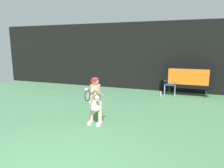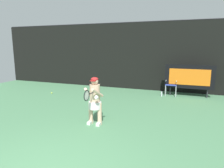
% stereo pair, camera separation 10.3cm
% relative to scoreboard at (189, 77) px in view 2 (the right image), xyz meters
% --- Properties ---
extents(backdrop_screen, '(18.00, 0.12, 3.66)m').
position_rel_scoreboard_xyz_m(backdrop_screen, '(-2.42, 0.85, 0.86)').
color(backdrop_screen, black).
rests_on(backdrop_screen, ground).
extents(scoreboard, '(2.20, 0.21, 1.50)m').
position_rel_scoreboard_xyz_m(scoreboard, '(0.00, 0.00, 0.00)').
color(scoreboard, black).
rests_on(scoreboard, ground).
extents(umpire_chair, '(0.52, 0.44, 1.08)m').
position_rel_scoreboard_xyz_m(umpire_chair, '(-0.79, -0.01, -0.33)').
color(umpire_chair, '#B7B7BC').
rests_on(umpire_chair, ground).
extents(water_bottle, '(0.07, 0.07, 0.27)m').
position_rel_scoreboard_xyz_m(water_bottle, '(-1.19, -0.39, -0.82)').
color(water_bottle, silver).
rests_on(water_bottle, ground).
extents(tennis_player, '(0.53, 0.61, 1.46)m').
position_rel_scoreboard_xyz_m(tennis_player, '(-2.69, -4.67, -0.15)').
color(tennis_player, white).
rests_on(tennis_player, ground).
extents(tennis_racket, '(0.03, 0.60, 0.31)m').
position_rel_scoreboard_xyz_m(tennis_racket, '(-2.67, -5.20, 0.09)').
color(tennis_racket, black).
extents(tennis_ball_loose, '(0.07, 0.07, 0.07)m').
position_rel_scoreboard_xyz_m(tennis_ball_loose, '(-6.47, -1.77, -0.91)').
color(tennis_ball_loose, '#CCDB3D').
rests_on(tennis_ball_loose, ground).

